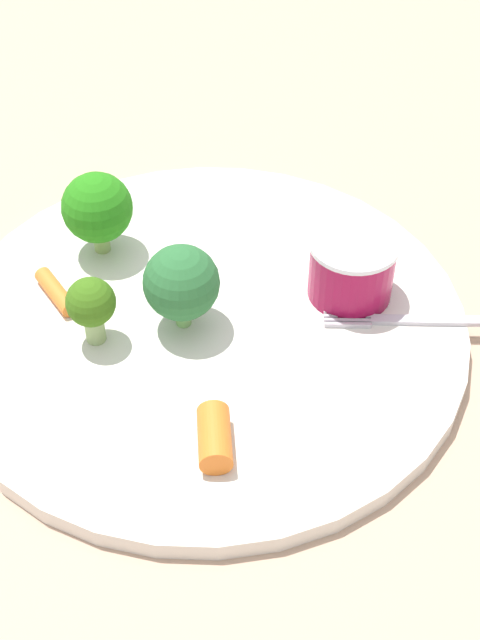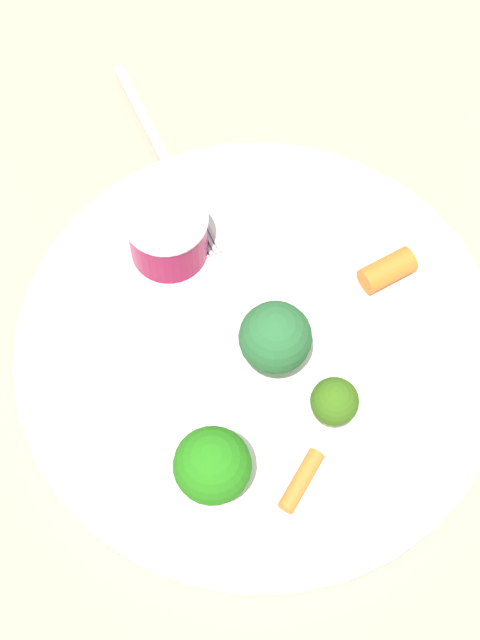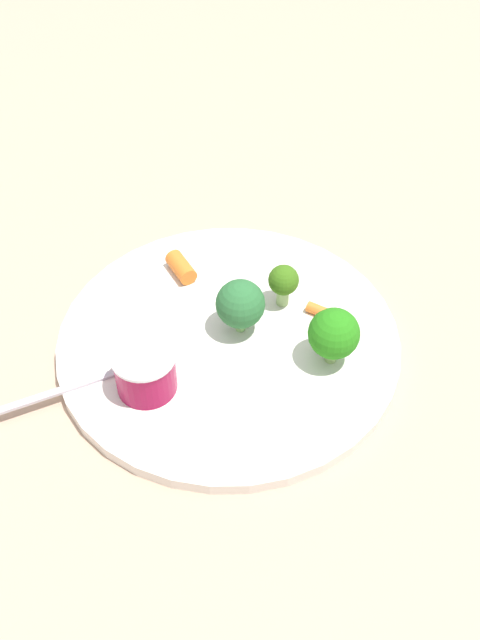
# 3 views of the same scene
# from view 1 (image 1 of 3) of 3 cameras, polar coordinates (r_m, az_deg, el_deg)

# --- Properties ---
(ground_plane) EXTENTS (2.40, 2.40, 0.00)m
(ground_plane) POSITION_cam_1_polar(r_m,az_deg,el_deg) (0.55, -2.07, -0.80)
(ground_plane) COLOR tan
(plate) EXTENTS (0.31, 0.31, 0.01)m
(plate) POSITION_cam_1_polar(r_m,az_deg,el_deg) (0.55, -2.09, -0.36)
(plate) COLOR silver
(plate) RESTS_ON ground_plane
(sauce_cup) EXTENTS (0.05, 0.05, 0.04)m
(sauce_cup) POSITION_cam_1_polar(r_m,az_deg,el_deg) (0.55, 7.19, 3.03)
(sauce_cup) COLOR maroon
(sauce_cup) RESTS_ON plate
(broccoli_floret_0) EXTENTS (0.04, 0.04, 0.05)m
(broccoli_floret_0) POSITION_cam_1_polar(r_m,az_deg,el_deg) (0.52, -3.63, 2.08)
(broccoli_floret_0) COLOR #7EBB62
(broccoli_floret_0) RESTS_ON plate
(broccoli_floret_1) EXTENTS (0.05, 0.05, 0.06)m
(broccoli_floret_1) POSITION_cam_1_polar(r_m,az_deg,el_deg) (0.58, -8.98, 6.97)
(broccoli_floret_1) COLOR #87AC5D
(broccoli_floret_1) RESTS_ON plate
(broccoli_floret_2) EXTENTS (0.03, 0.03, 0.04)m
(broccoli_floret_2) POSITION_cam_1_polar(r_m,az_deg,el_deg) (0.52, -9.39, 1.10)
(broccoli_floret_2) COLOR #93AF6C
(broccoli_floret_2) RESTS_ON plate
(carrot_stick_0) EXTENTS (0.02, 0.04, 0.02)m
(carrot_stick_0) POSITION_cam_1_polar(r_m,az_deg,el_deg) (0.47, -1.61, -7.39)
(carrot_stick_0) COLOR orange
(carrot_stick_0) RESTS_ON plate
(carrot_stick_1) EXTENTS (0.02, 0.04, 0.01)m
(carrot_stick_1) POSITION_cam_1_polar(r_m,az_deg,el_deg) (0.56, -11.51, 1.75)
(carrot_stick_1) COLOR orange
(carrot_stick_1) RESTS_ON plate
(fork) EXTENTS (0.17, 0.06, 0.00)m
(fork) POSITION_cam_1_polar(r_m,az_deg,el_deg) (0.56, 13.92, -0.06)
(fork) COLOR silver
(fork) RESTS_ON plate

